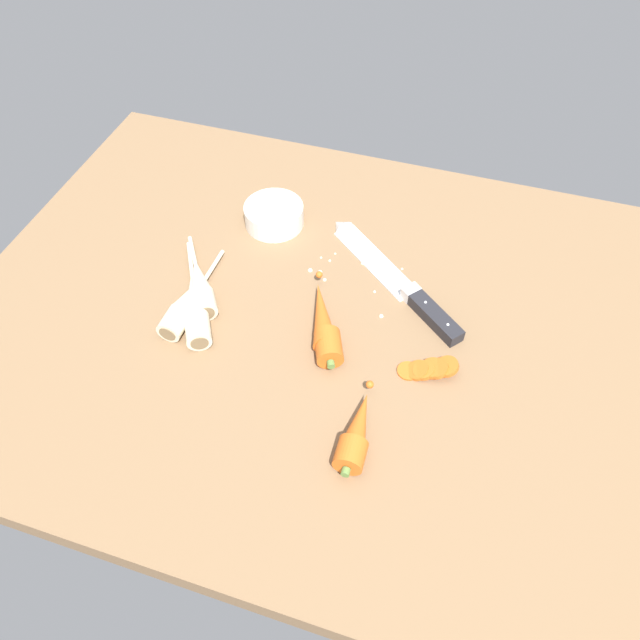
{
  "coord_description": "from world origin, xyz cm",
  "views": [
    {
      "loc": [
        19.1,
        -62.22,
        77.84
      ],
      "look_at": [
        0.0,
        -2.0,
        1.5
      ],
      "focal_mm": 34.58,
      "sensor_mm": 36.0,
      "label": 1
    }
  ],
  "objects_px": {
    "whole_carrot_second": "(356,433)",
    "chefs_knife": "(390,274)",
    "whole_carrot": "(326,324)",
    "parsnip_front": "(187,304)",
    "carrot_slice_stack": "(428,369)",
    "prep_bowl": "(274,214)",
    "parsnip_mid_left": "(195,306)",
    "parsnip_mid_right": "(200,286)"
  },
  "relations": [
    {
      "from": "whole_carrot",
      "to": "carrot_slice_stack",
      "type": "height_order",
      "value": "whole_carrot"
    },
    {
      "from": "parsnip_mid_left",
      "to": "carrot_slice_stack",
      "type": "xyz_separation_m",
      "value": [
        0.39,
        -0.0,
        -0.01
      ]
    },
    {
      "from": "chefs_knife",
      "to": "prep_bowl",
      "type": "distance_m",
      "value": 0.25
    },
    {
      "from": "whole_carrot",
      "to": "carrot_slice_stack",
      "type": "xyz_separation_m",
      "value": [
        0.17,
        -0.03,
        -0.01
      ]
    },
    {
      "from": "parsnip_mid_right",
      "to": "whole_carrot_second",
      "type": "bearing_deg",
      "value": -30.29
    },
    {
      "from": "parsnip_front",
      "to": "prep_bowl",
      "type": "xyz_separation_m",
      "value": [
        0.06,
        0.25,
        0.0
      ]
    },
    {
      "from": "parsnip_mid_left",
      "to": "parsnip_mid_right",
      "type": "distance_m",
      "value": 0.05
    },
    {
      "from": "whole_carrot",
      "to": "whole_carrot_second",
      "type": "bearing_deg",
      "value": -60.31
    },
    {
      "from": "whole_carrot",
      "to": "parsnip_mid_right",
      "type": "distance_m",
      "value": 0.23
    },
    {
      "from": "parsnip_front",
      "to": "parsnip_mid_left",
      "type": "xyz_separation_m",
      "value": [
        0.02,
        -0.0,
        -0.0
      ]
    },
    {
      "from": "carrot_slice_stack",
      "to": "prep_bowl",
      "type": "relative_size",
      "value": 0.83
    },
    {
      "from": "whole_carrot_second",
      "to": "carrot_slice_stack",
      "type": "relative_size",
      "value": 1.71
    },
    {
      "from": "chefs_knife",
      "to": "parsnip_mid_left",
      "type": "height_order",
      "value": "parsnip_mid_left"
    },
    {
      "from": "whole_carrot_second",
      "to": "chefs_knife",
      "type": "bearing_deg",
      "value": 95.16
    },
    {
      "from": "whole_carrot",
      "to": "carrot_slice_stack",
      "type": "relative_size",
      "value": 2.04
    },
    {
      "from": "whole_carrot",
      "to": "parsnip_mid_right",
      "type": "xyz_separation_m",
      "value": [
        -0.23,
        0.02,
        -0.0
      ]
    },
    {
      "from": "carrot_slice_stack",
      "to": "parsnip_mid_left",
      "type": "bearing_deg",
      "value": 179.93
    },
    {
      "from": "chefs_knife",
      "to": "prep_bowl",
      "type": "relative_size",
      "value": 2.62
    },
    {
      "from": "whole_carrot",
      "to": "whole_carrot_second",
      "type": "distance_m",
      "value": 0.2
    },
    {
      "from": "whole_carrot",
      "to": "prep_bowl",
      "type": "xyz_separation_m",
      "value": [
        -0.17,
        0.22,
        0.0
      ]
    },
    {
      "from": "chefs_knife",
      "to": "carrot_slice_stack",
      "type": "xyz_separation_m",
      "value": [
        0.1,
        -0.18,
        0.0
      ]
    },
    {
      "from": "whole_carrot",
      "to": "carrot_slice_stack",
      "type": "bearing_deg",
      "value": -9.21
    },
    {
      "from": "carrot_slice_stack",
      "to": "whole_carrot",
      "type": "bearing_deg",
      "value": 170.79
    },
    {
      "from": "chefs_knife",
      "to": "carrot_slice_stack",
      "type": "height_order",
      "value": "carrot_slice_stack"
    },
    {
      "from": "parsnip_front",
      "to": "prep_bowl",
      "type": "distance_m",
      "value": 0.26
    },
    {
      "from": "parsnip_front",
      "to": "parsnip_mid_right",
      "type": "height_order",
      "value": "same"
    },
    {
      "from": "chefs_knife",
      "to": "whole_carrot",
      "type": "relative_size",
      "value": 1.55
    },
    {
      "from": "whole_carrot",
      "to": "parsnip_mid_left",
      "type": "distance_m",
      "value": 0.22
    },
    {
      "from": "chefs_knife",
      "to": "whole_carrot",
      "type": "bearing_deg",
      "value": -114.23
    },
    {
      "from": "parsnip_mid_left",
      "to": "prep_bowl",
      "type": "bearing_deg",
      "value": 79.99
    },
    {
      "from": "chefs_knife",
      "to": "whole_carrot_second",
      "type": "distance_m",
      "value": 0.33
    },
    {
      "from": "parsnip_mid_left",
      "to": "prep_bowl",
      "type": "xyz_separation_m",
      "value": [
        0.04,
        0.25,
        0.0
      ]
    },
    {
      "from": "whole_carrot",
      "to": "parsnip_front",
      "type": "bearing_deg",
      "value": -173.39
    },
    {
      "from": "parsnip_front",
      "to": "parsnip_mid_left",
      "type": "bearing_deg",
      "value": -2.86
    },
    {
      "from": "whole_carrot",
      "to": "chefs_knife",
      "type": "bearing_deg",
      "value": 65.77
    },
    {
      "from": "parsnip_mid_right",
      "to": "carrot_slice_stack",
      "type": "relative_size",
      "value": 1.94
    },
    {
      "from": "parsnip_mid_right",
      "to": "prep_bowl",
      "type": "relative_size",
      "value": 1.6
    },
    {
      "from": "chefs_knife",
      "to": "parsnip_mid_right",
      "type": "relative_size",
      "value": 1.64
    },
    {
      "from": "parsnip_mid_left",
      "to": "carrot_slice_stack",
      "type": "bearing_deg",
      "value": -0.07
    },
    {
      "from": "parsnip_mid_right",
      "to": "parsnip_mid_left",
      "type": "bearing_deg",
      "value": -75.03
    },
    {
      "from": "parsnip_mid_right",
      "to": "carrot_slice_stack",
      "type": "bearing_deg",
      "value": -6.42
    },
    {
      "from": "parsnip_front",
      "to": "carrot_slice_stack",
      "type": "distance_m",
      "value": 0.4
    }
  ]
}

